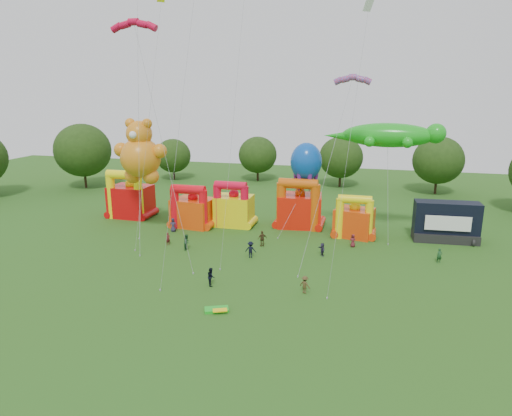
% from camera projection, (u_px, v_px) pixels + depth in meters
% --- Properties ---
extents(ground, '(160.00, 160.00, 0.00)m').
position_uv_depth(ground, '(180.00, 326.00, 35.90)').
color(ground, '#2D5919').
rests_on(ground, ground).
extents(tree_ring, '(126.80, 128.94, 12.07)m').
position_uv_depth(tree_ring, '(165.00, 247.00, 35.20)').
color(tree_ring, '#352314').
rests_on(tree_ring, ground).
extents(bouncy_castle_0, '(5.71, 4.63, 7.11)m').
position_uv_depth(bouncy_castle_0, '(130.00, 199.00, 66.31)').
color(bouncy_castle_0, red).
rests_on(bouncy_castle_0, ground).
extents(bouncy_castle_1, '(5.68, 4.79, 5.99)m').
position_uv_depth(bouncy_castle_1, '(193.00, 210.00, 61.70)').
color(bouncy_castle_1, '#E5420C').
rests_on(bouncy_castle_1, ground).
extents(bouncy_castle_2, '(4.86, 3.92, 6.39)m').
position_uv_depth(bouncy_castle_2, '(233.00, 208.00, 62.02)').
color(bouncy_castle_2, yellow).
rests_on(bouncy_castle_2, ground).
extents(bouncy_castle_3, '(6.22, 5.20, 6.87)m').
position_uv_depth(bouncy_castle_3, '(299.00, 208.00, 61.55)').
color(bouncy_castle_3, red).
rests_on(bouncy_castle_3, ground).
extents(bouncy_castle_4, '(5.23, 4.54, 5.62)m').
position_uv_depth(bouncy_castle_4, '(354.00, 220.00, 57.38)').
color(bouncy_castle_4, red).
rests_on(bouncy_castle_4, ground).
extents(stage_trailer, '(7.76, 3.30, 4.96)m').
position_uv_depth(stage_trailer, '(446.00, 222.00, 55.73)').
color(stage_trailer, black).
rests_on(stage_trailer, ground).
extents(teddy_bear_kite, '(7.11, 5.39, 14.78)m').
position_uv_depth(teddy_bear_kite, '(140.00, 158.00, 57.11)').
color(teddy_bear_kite, orange).
rests_on(teddy_bear_kite, ground).
extents(gecko_kite, '(14.44, 6.48, 14.33)m').
position_uv_depth(gecko_kite, '(388.00, 149.00, 55.50)').
color(gecko_kite, '#17A619').
rests_on(gecko_kite, ground).
extents(octopus_kite, '(4.63, 8.38, 11.48)m').
position_uv_depth(octopus_kite, '(299.00, 187.00, 59.59)').
color(octopus_kite, '#0B46AB').
rests_on(octopus_kite, ground).
extents(parafoil_kites, '(28.80, 12.85, 32.44)m').
position_uv_depth(parafoil_kites, '(210.00, 141.00, 48.52)').
color(parafoil_kites, red).
rests_on(parafoil_kites, ground).
extents(diamond_kites, '(25.42, 15.84, 36.96)m').
position_uv_depth(diamond_kites, '(220.00, 125.00, 44.85)').
color(diamond_kites, red).
rests_on(diamond_kites, ground).
extents(folded_kite_bundle, '(2.23, 1.69, 0.31)m').
position_uv_depth(folded_kite_bundle, '(217.00, 310.00, 38.34)').
color(folded_kite_bundle, green).
rests_on(folded_kite_bundle, ground).
extents(spectator_0, '(1.04, 0.85, 1.83)m').
position_uv_depth(spectator_0, '(173.00, 225.00, 59.66)').
color(spectator_0, '#2B2741').
rests_on(spectator_0, ground).
extents(spectator_1, '(0.64, 0.67, 1.54)m').
position_uv_depth(spectator_1, '(168.00, 239.00, 54.55)').
color(spectator_1, '#58191B').
rests_on(spectator_1, ground).
extents(spectator_2, '(0.74, 0.93, 1.86)m').
position_uv_depth(spectator_2, '(187.00, 242.00, 52.89)').
color(spectator_2, '#1A4324').
rests_on(spectator_2, ground).
extents(spectator_3, '(1.25, 0.76, 1.88)m').
position_uv_depth(spectator_3, '(251.00, 250.00, 50.39)').
color(spectator_3, black).
rests_on(spectator_3, ground).
extents(spectator_4, '(1.20, 1.00, 1.92)m').
position_uv_depth(spectator_4, '(262.00, 239.00, 54.02)').
color(spectator_4, '#48351C').
rests_on(spectator_4, ground).
extents(spectator_5, '(1.11, 1.44, 1.52)m').
position_uv_depth(spectator_5, '(322.00, 249.00, 50.99)').
color(spectator_5, '#29253E').
rests_on(spectator_5, ground).
extents(spectator_6, '(0.89, 0.75, 1.56)m').
position_uv_depth(spectator_6, '(353.00, 241.00, 53.86)').
color(spectator_6, maroon).
rests_on(spectator_6, ground).
extents(spectator_7, '(0.67, 0.52, 1.61)m').
position_uv_depth(spectator_7, '(439.00, 256.00, 48.93)').
color(spectator_7, '#1C4723').
rests_on(spectator_7, ground).
extents(spectator_8, '(0.97, 1.06, 1.77)m').
position_uv_depth(spectator_8, '(211.00, 277.00, 43.23)').
color(spectator_8, black).
rests_on(spectator_8, ground).
extents(spectator_9, '(1.24, 1.00, 1.67)m').
position_uv_depth(spectator_9, '(305.00, 285.00, 41.56)').
color(spectator_9, '#46371C').
rests_on(spectator_9, ground).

